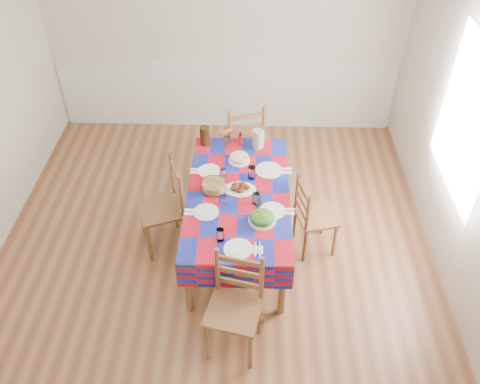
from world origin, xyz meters
The scene contains 23 objects.
room centered at (0.00, 0.00, 1.35)m, with size 4.58×5.08×2.78m.
wainscot centered at (0.00, 2.48, 0.49)m, with size 4.41×0.06×0.92m.
window_right centered at (2.23, 0.30, 1.50)m, with size 1.40×1.40×0.00m, color white.
dining_table centered at (0.24, 0.19, 0.64)m, with size 1.00×1.85×0.72m.
setting_near_head centered at (0.21, -0.52, 0.75)m, with size 0.41×0.27×0.12m.
setting_left_near centered at (0.00, -0.07, 0.75)m, with size 0.43×0.26×0.11m.
setting_left_far centered at (-0.02, 0.47, 0.74)m, with size 0.42×0.25×0.11m.
setting_right_near centered at (0.51, -0.03, 0.75)m, with size 0.46×0.26×0.12m.
setting_right_far centered at (0.48, 0.49, 0.75)m, with size 0.52×0.30×0.13m.
meat_platter centered at (0.25, 0.22, 0.75)m, with size 0.32×0.23×0.06m.
salad_platter centered at (0.47, -0.20, 0.76)m, with size 0.25×0.25×0.11m.
pasta_bowl centered at (0.00, 0.23, 0.76)m, with size 0.24×0.24×0.09m.
cake centered at (0.23, 0.70, 0.75)m, with size 0.22×0.22×0.06m.
serving_utensils centered at (0.42, 0.10, 0.72)m, with size 0.13×0.29×0.01m.
flower_vase centered at (0.08, 0.97, 0.81)m, with size 0.13×0.11×0.21m.
hot_sauce centered at (0.23, 0.98, 0.80)m, with size 0.04×0.04×0.16m, color red.
green_pitcher centered at (0.42, 0.95, 0.82)m, with size 0.12×0.12×0.20m, color #A6C38A.
tea_pitcher centered at (-0.15, 0.99, 0.83)m, with size 0.11×0.11×0.21m, color black.
name_card centered at (0.24, -0.68, 0.73)m, with size 0.07×0.02×0.02m, color white.
chair_near centered at (0.25, -0.98, 0.48)m, with size 0.52×0.50×0.98m.
chair_far centered at (0.25, 1.35, 0.51)m, with size 0.56×0.55×1.03m.
chair_left centered at (-0.50, 0.20, 0.49)m, with size 0.55×0.56×0.99m.
chair_right centered at (0.98, 0.18, 0.43)m, with size 0.46×0.47×0.88m.
Camera 1 is at (0.37, -3.52, 3.90)m, focal length 38.00 mm.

